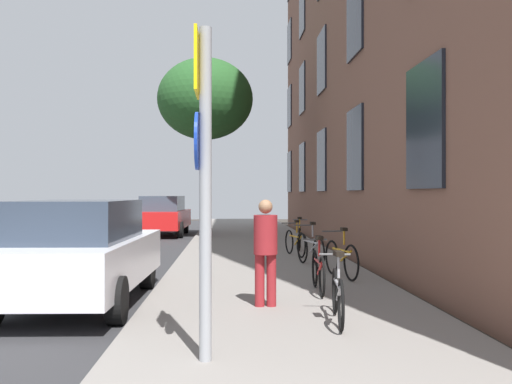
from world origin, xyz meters
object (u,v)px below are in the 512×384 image
(bicycle_0, at_px, (338,294))
(bicycle_1, at_px, (318,270))
(pedestrian_0, at_px, (266,245))
(sign_post, at_px, (203,165))
(traffic_light, at_px, (205,171))
(tree_near, at_px, (205,100))
(car_0, at_px, (81,251))
(car_1, at_px, (163,215))
(bicycle_2, at_px, (341,258))
(bicycle_3, at_px, (310,249))
(bicycle_5, at_px, (300,237))
(bicycle_4, at_px, (295,242))

(bicycle_0, height_order, bicycle_1, bicycle_1)
(bicycle_0, bearing_deg, pedestrian_0, 128.92)
(sign_post, relative_size, traffic_light, 0.90)
(sign_post, height_order, pedestrian_0, sign_post)
(sign_post, bearing_deg, tree_near, 92.20)
(bicycle_0, height_order, car_0, car_0)
(traffic_light, xyz_separation_m, car_1, (-1.76, 1.95, -1.73))
(bicycle_1, relative_size, car_0, 0.36)
(bicycle_2, bearing_deg, sign_post, -114.63)
(bicycle_3, bearing_deg, sign_post, -106.48)
(bicycle_5, bearing_deg, tree_near, 119.93)
(traffic_light, bearing_deg, bicycle_1, -79.02)
(pedestrian_0, bearing_deg, tree_near, 96.01)
(bicycle_2, distance_m, car_1, 13.46)
(bicycle_1, distance_m, car_1, 14.70)
(tree_near, xyz_separation_m, bicycle_2, (3.02, -10.50, -4.75))
(bicycle_1, bearing_deg, bicycle_5, 85.21)
(tree_near, bearing_deg, car_1, 130.88)
(sign_post, relative_size, car_1, 0.71)
(bicycle_4, bearing_deg, bicycle_2, -83.44)
(bicycle_5, relative_size, pedestrian_0, 1.08)
(bicycle_1, xyz_separation_m, car_1, (-4.12, 14.10, 0.36))
(tree_near, distance_m, bicycle_4, 8.62)
(bicycle_2, relative_size, bicycle_3, 0.92)
(traffic_light, distance_m, car_0, 12.70)
(tree_near, relative_size, bicycle_0, 4.21)
(sign_post, xyz_separation_m, bicycle_1, (1.72, 3.73, -1.53))
(tree_near, distance_m, bicycle_0, 15.16)
(bicycle_5, bearing_deg, bicycle_0, -94.29)
(bicycle_1, bearing_deg, pedestrian_0, -129.63)
(bicycle_2, relative_size, bicycle_4, 1.01)
(traffic_light, height_order, tree_near, tree_near)
(pedestrian_0, distance_m, car_1, 15.57)
(bicycle_1, distance_m, pedestrian_0, 1.56)
(sign_post, relative_size, bicycle_4, 2.02)
(car_1, bearing_deg, pedestrian_0, -78.21)
(bicycle_1, distance_m, bicycle_2, 1.68)
(traffic_light, relative_size, car_1, 0.79)
(bicycle_1, xyz_separation_m, bicycle_2, (0.69, 1.53, 0.02))
(car_0, bearing_deg, bicycle_1, 5.22)
(sign_post, xyz_separation_m, bicycle_0, (1.62, 1.56, -1.54))
(bicycle_1, height_order, car_0, car_0)
(tree_near, distance_m, pedestrian_0, 13.91)
(pedestrian_0, xyz_separation_m, car_0, (-2.82, 0.80, -0.15))
(bicycle_1, xyz_separation_m, bicycle_3, (0.35, 3.28, 0.03))
(tree_near, bearing_deg, bicycle_5, -60.07)
(bicycle_1, height_order, bicycle_4, bicycle_4)
(sign_post, distance_m, traffic_light, 15.91)
(traffic_light, distance_m, bicycle_2, 11.24)
(bicycle_5, distance_m, pedestrian_0, 8.27)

